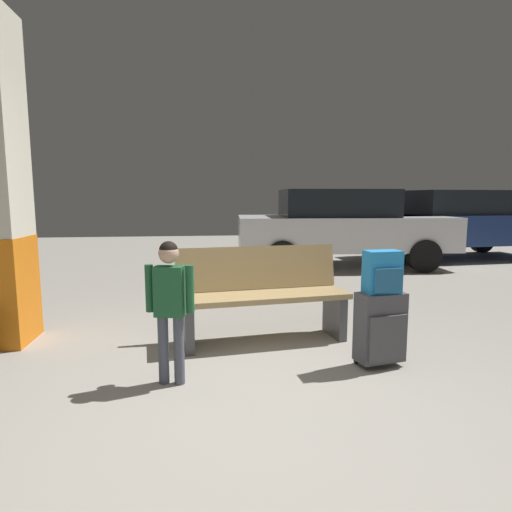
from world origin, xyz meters
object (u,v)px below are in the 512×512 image
Objects in this scene: backpack_bright at (383,272)px; parked_car_side at (457,222)px; child at (170,297)px; parked_car_near at (341,226)px; suitcase at (380,327)px; bench at (262,295)px.

parked_car_side reaches higher than backpack_bright.
child is 5.93m from parked_car_near.
parked_car_near is 0.99× the size of parked_car_side.
backpack_bright is 0.08× the size of parked_car_side.
suitcase is at bearing -126.40° from parked_car_side.
backpack_bright is at bearing -126.40° from parked_car_side.
bench is 7.15m from parked_car_side.
parked_car_near is at bearing 62.87° from bench.
backpack_bright is at bearing -42.05° from bench.
child is at bearing -135.05° from parked_car_side.
backpack_bright is at bearing -138.64° from suitcase.
parked_car_side reaches higher than child.
parked_car_side is at bearing 53.60° from backpack_bright.
suitcase is at bearing -104.73° from parked_car_near.
bench is 1.57× the size of child.
bench is 1.20m from backpack_bright.
parked_car_near is 3.03m from parked_car_side.
child is at bearing -131.70° from bench.
parked_car_near is (2.97, 5.14, 0.16)m from child.
suitcase is 0.14× the size of parked_car_side.
child is 0.25× the size of parked_car_near.
suitcase is 1.78× the size of backpack_bright.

